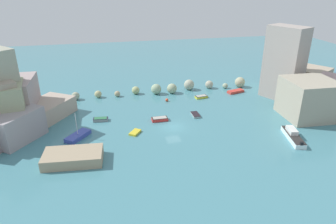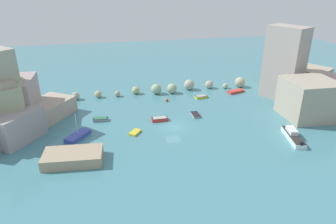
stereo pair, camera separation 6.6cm
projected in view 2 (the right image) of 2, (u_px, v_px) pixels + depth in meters
name	position (u px, v px, depth m)	size (l,w,h in m)	color
cove_water	(173.00, 127.00, 53.40)	(160.00, 160.00, 0.00)	teal
cliff_headland_left	(5.00, 108.00, 50.22)	(18.14, 20.04, 13.75)	#B4A18F
cliff_headland_right	(299.00, 80.00, 64.38)	(18.58, 26.27, 15.25)	#A69990
rock_breakwater	(177.00, 87.00, 69.55)	(39.94, 3.77, 2.39)	#A2A88B
stone_dock	(73.00, 157.00, 42.95)	(8.16, 4.48, 1.55)	tan
channel_buoy	(167.00, 100.00, 64.31)	(0.65, 0.65, 0.65)	#E04C28
moored_boat_0	(135.00, 132.00, 51.10)	(2.31, 2.54, 0.36)	yellow
moored_boat_1	(201.00, 97.00, 66.21)	(2.77, 1.64, 0.51)	yellow
moored_boat_2	(196.00, 115.00, 57.63)	(1.32, 2.62, 0.41)	#85989A
moored_boat_3	(78.00, 136.00, 49.61)	(4.27, 4.70, 4.40)	#3D4CB1
moored_boat_4	(293.00, 136.00, 49.22)	(3.14, 6.91, 1.50)	white
moored_boat_5	(160.00, 119.00, 55.61)	(2.93, 1.37, 0.63)	red
moored_boat_6	(101.00, 119.00, 55.56)	(2.77, 1.49, 0.56)	gray
moored_boat_7	(236.00, 91.00, 69.28)	(4.10, 2.40, 0.55)	#CF3C32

